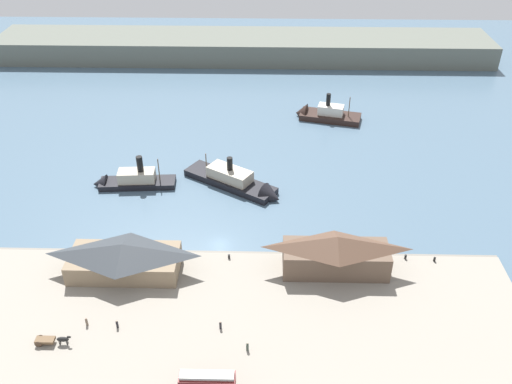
{
  "coord_description": "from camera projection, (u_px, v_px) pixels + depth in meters",
  "views": [
    {
      "loc": [
        9.5,
        -86.42,
        71.01
      ],
      "look_at": [
        6.98,
        16.6,
        2.0
      ],
      "focal_mm": 38.15,
      "sensor_mm": 36.0,
      "label": 1
    }
  ],
  "objects": [
    {
      "name": "ferry_outer_harbor",
      "position": [
        240.0,
        183.0,
        128.17
      ],
      "size": [
        24.75,
        18.59,
        9.36
      ],
      "color": "black",
      "rests_on": "ground"
    },
    {
      "name": "horse_cart",
      "position": [
        51.0,
        340.0,
        88.01
      ],
      "size": [
        5.92,
        1.52,
        1.87
      ],
      "color": "brown",
      "rests_on": "quay_promenade"
    },
    {
      "name": "ferry_shed_west_terminal",
      "position": [
        124.0,
        258.0,
        101.2
      ],
      "size": [
        20.76,
        9.44,
        6.5
      ],
      "color": "#847056",
      "rests_on": "quay_promenade"
    },
    {
      "name": "pedestrian_standing_center",
      "position": [
        87.0,
        322.0,
        91.43
      ],
      "size": [
        0.41,
        0.41,
        1.67
      ],
      "color": "#6B5B4C",
      "rests_on": "quay_promenade"
    },
    {
      "name": "pedestrian_near_cart",
      "position": [
        220.0,
        325.0,
        90.81
      ],
      "size": [
        0.4,
        0.4,
        1.63
      ],
      "color": "#232328",
      "rests_on": "quay_promenade"
    },
    {
      "name": "pedestrian_near_west_shed",
      "position": [
        247.0,
        347.0,
        87.01
      ],
      "size": [
        0.43,
        0.43,
        1.72
      ],
      "color": "#3D4C42",
      "rests_on": "quay_promenade"
    },
    {
      "name": "seawall_edge",
      "position": [
        219.0,
        254.0,
        108.22
      ],
      "size": [
        110.0,
        0.8,
        1.0
      ],
      "primitive_type": "cube",
      "color": "slate",
      "rests_on": "ground"
    },
    {
      "name": "pedestrian_at_waters_edge",
      "position": [
        117.0,
        324.0,
        91.0
      ],
      "size": [
        0.41,
        0.41,
        1.64
      ],
      "color": "#232328",
      "rests_on": "quay_promenade"
    },
    {
      "name": "street_tram",
      "position": [
        207.0,
        381.0,
        79.69
      ],
      "size": [
        8.28,
        2.49,
        4.02
      ],
      "color": "maroon",
      "rests_on": "quay_promenade"
    },
    {
      "name": "quay_promenade",
      "position": [
        210.0,
        324.0,
        92.88
      ],
      "size": [
        110.0,
        36.0,
        1.2
      ],
      "primitive_type": "cube",
      "color": "gray",
      "rests_on": "ground"
    },
    {
      "name": "ground_plane",
      "position": [
        220.0,
        245.0,
        111.49
      ],
      "size": [
        320.0,
        320.0,
        0.0
      ],
      "primitive_type": "plane",
      "color": "slate"
    },
    {
      "name": "mooring_post_center_west",
      "position": [
        435.0,
        259.0,
        105.19
      ],
      "size": [
        0.44,
        0.44,
        0.9
      ],
      "primitive_type": "cylinder",
      "color": "black",
      "rests_on": "quay_promenade"
    },
    {
      "name": "ferry_approaching_west",
      "position": [
        129.0,
        180.0,
        129.03
      ],
      "size": [
        19.72,
        6.21,
        9.48
      ],
      "color": "black",
      "rests_on": "ground"
    },
    {
      "name": "mooring_post_east",
      "position": [
        406.0,
        257.0,
        105.76
      ],
      "size": [
        0.44,
        0.44,
        0.9
      ],
      "primitive_type": "cylinder",
      "color": "black",
      "rests_on": "quay_promenade"
    },
    {
      "name": "ferry_mid_harbor",
      "position": [
        322.0,
        114.0,
        159.26
      ],
      "size": [
        19.9,
        10.69,
        10.09
      ],
      "color": "black",
      "rests_on": "ground"
    },
    {
      "name": "far_headland",
      "position": [
        243.0,
        47.0,
        200.63
      ],
      "size": [
        180.0,
        24.0,
        8.0
      ],
      "primitive_type": "cube",
      "color": "#60665B",
      "rests_on": "ground"
    },
    {
      "name": "ferry_shed_central_terminal",
      "position": [
        336.0,
        253.0,
        101.12
      ],
      "size": [
        20.08,
        7.51,
        7.95
      ],
      "color": "brown",
      "rests_on": "quay_promenade"
    },
    {
      "name": "mooring_post_center_east",
      "position": [
        229.0,
        256.0,
        105.88
      ],
      "size": [
        0.44,
        0.44,
        0.9
      ],
      "primitive_type": "cylinder",
      "color": "black",
      "rests_on": "quay_promenade"
    }
  ]
}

